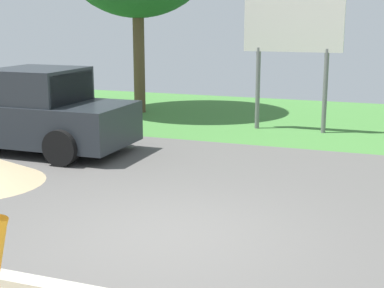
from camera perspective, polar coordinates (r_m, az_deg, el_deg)
ground_plane at (r=10.69m, az=3.59°, el=-3.87°), size 40.00×22.00×0.20m
pickup_truck at (r=13.54m, az=-16.75°, el=3.11°), size 5.20×2.28×1.88m
roadside_billboard at (r=15.24m, az=10.13°, el=10.80°), size 2.60×0.12×3.50m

